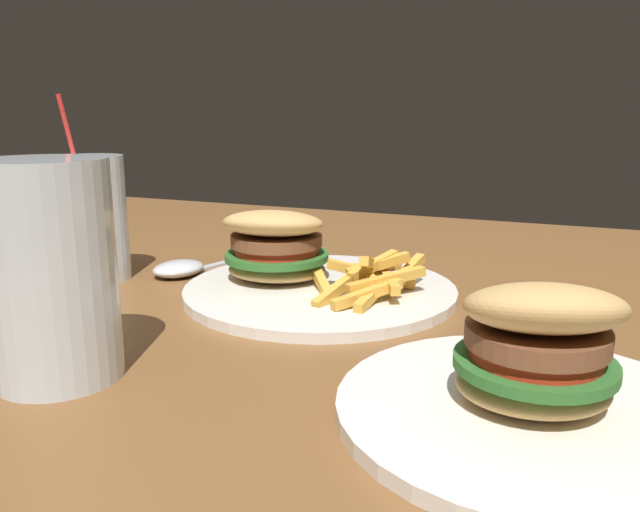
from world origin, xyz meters
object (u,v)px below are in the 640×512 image
object	(u,v)px
beer_glass	(52,278)
spoon	(184,268)
juice_glass	(93,221)
meal_plate_near	(302,269)
meal_plate_far	(534,379)

from	to	relation	value
beer_glass	spoon	distance (m)	0.29
juice_glass	meal_plate_near	bearing A→B (deg)	-171.08
beer_glass	juice_glass	bearing A→B (deg)	-53.38
beer_glass	meal_plate_far	xyz separation A→B (m)	(-0.31, -0.06, -0.04)
spoon	meal_plate_far	bearing A→B (deg)	77.76
beer_glass	meal_plate_near	bearing A→B (deg)	-106.13
beer_glass	juice_glass	world-z (taller)	juice_glass
meal_plate_near	meal_plate_far	distance (m)	0.31
spoon	beer_glass	bearing A→B (deg)	32.51
juice_glass	meal_plate_far	bearing A→B (deg)	161.62
meal_plate_near	beer_glass	distance (m)	0.27
meal_plate_near	juice_glass	world-z (taller)	juice_glass
meal_plate_far	beer_glass	bearing A→B (deg)	10.77
meal_plate_near	juice_glass	size ratio (longest dim) A/B	1.37
beer_glass	juice_glass	size ratio (longest dim) A/B	0.76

